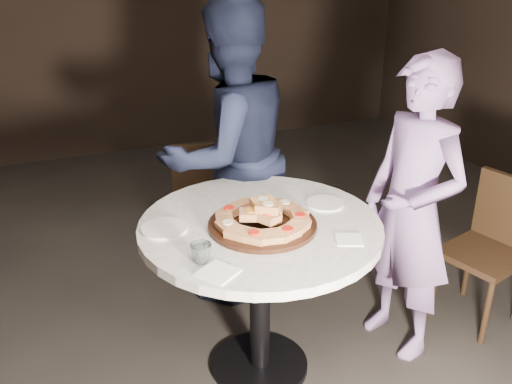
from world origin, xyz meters
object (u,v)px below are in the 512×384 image
water_glass (201,253)px  diner_teal (412,211)px  serving_board (262,225)px  focaccia_pile (263,216)px  chair_far (202,188)px  chair_right (494,240)px  table (260,252)px  diner_navy (228,156)px

water_glass → diner_teal: 1.12m
serving_board → water_glass: (-0.33, -0.18, 0.03)m
focaccia_pile → chair_far: bearing=85.5°
serving_board → chair_far: size_ratio=0.59×
chair_right → diner_teal: (-0.59, -0.02, 0.30)m
serving_board → chair_far: (0.10, 1.27, -0.36)m
table → diner_navy: diner_navy is taller
focaccia_pile → water_glass: size_ratio=5.07×
table → chair_far: table is taller
chair_far → chair_right: (1.27, -1.28, 0.00)m
focaccia_pile → diner_teal: 0.78m
water_glass → chair_right: (1.70, 0.17, -0.39)m
diner_navy → serving_board: bearing=67.1°
diner_navy → diner_teal: bearing=114.8°
serving_board → water_glass: size_ratio=5.69×
chair_right → diner_teal: size_ratio=0.53×
table → serving_board: 0.17m
chair_far → diner_navy: (0.02, -0.49, 0.40)m
chair_right → serving_board: bearing=-106.0°
serving_board → focaccia_pile: bearing=-30.8°
serving_board → chair_right: serving_board is taller
focaccia_pile → water_glass: focaccia_pile is taller
table → diner_teal: diner_teal is taller
focaccia_pile → chair_far: (0.10, 1.27, -0.40)m
chair_far → chair_right: 1.80m
serving_board → focaccia_pile: focaccia_pile is taller
table → focaccia_pile: bearing=-97.7°
focaccia_pile → diner_navy: diner_navy is taller
chair_far → diner_navy: 0.63m
chair_far → table: bearing=98.6°
water_glass → chair_far: water_glass is taller
table → chair_far: bearing=85.6°
focaccia_pile → diner_teal: bearing=-2.5°
focaccia_pile → chair_far: size_ratio=0.53×
chair_right → chair_far: bearing=-150.9°
diner_navy → diner_teal: (0.65, -0.81, -0.10)m
diner_teal → diner_navy: bearing=-152.0°
chair_right → table: bearing=-107.7°
water_glass → serving_board: bearing=27.9°
diner_navy → focaccia_pile: bearing=67.2°
focaccia_pile → table: bearing=82.3°
table → serving_board: (-0.01, -0.04, 0.16)m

